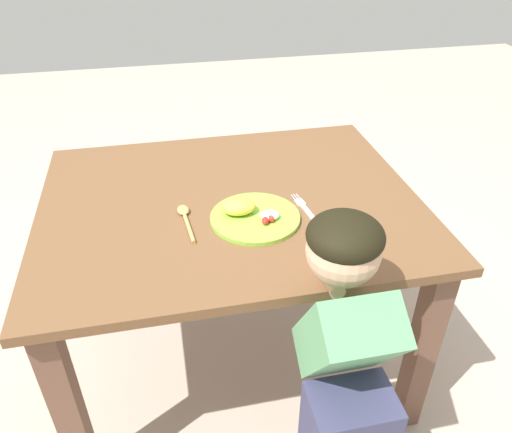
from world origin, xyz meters
TOP-DOWN VIEW (x-y plane):
  - ground_plane at (0.00, 0.00)m, footprint 8.00×8.00m
  - dining_table at (0.00, 0.00)m, footprint 1.23×0.98m
  - plate at (0.05, -0.13)m, footprint 0.28×0.28m
  - fork at (0.23, -0.13)m, footprint 0.05×0.22m
  - spoon at (-0.15, -0.08)m, footprint 0.04×0.20m
  - person at (0.18, -0.62)m, footprint 0.22×0.43m

SIDE VIEW (x-z plane):
  - ground_plane at x=0.00m, z-range 0.00..0.00m
  - person at x=0.18m, z-range 0.04..1.03m
  - dining_table at x=0.00m, z-range 0.25..0.99m
  - fork at x=0.23m, z-range 0.74..0.75m
  - spoon at x=-0.15m, z-range 0.74..0.76m
  - plate at x=0.05m, z-range 0.73..0.79m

